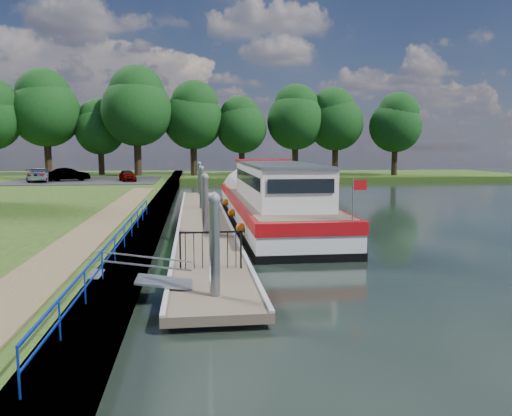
{
  "coord_description": "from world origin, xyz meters",
  "views": [
    {
      "loc": [
        -0.48,
        -12.43,
        4.01
      ],
      "look_at": [
        2.21,
        8.95,
        1.4
      ],
      "focal_mm": 35.0,
      "sensor_mm": 36.0,
      "label": 1
    }
  ],
  "objects": [
    {
      "name": "ground",
      "position": [
        0.0,
        0.0,
        0.0
      ],
      "size": [
        160.0,
        160.0,
        0.0
      ],
      "primitive_type": "plane",
      "color": "black",
      "rests_on": "ground"
    },
    {
      "name": "bank_edge",
      "position": [
        -2.55,
        15.0,
        0.39
      ],
      "size": [
        1.1,
        90.0,
        0.78
      ],
      "primitive_type": "cube",
      "color": "#473D2D",
      "rests_on": "ground"
    },
    {
      "name": "blue_fence",
      "position": [
        -2.75,
        3.0,
        1.31
      ],
      "size": [
        0.04,
        18.04,
        0.72
      ],
      "color": "#0C2DBF",
      "rests_on": "riverbank"
    },
    {
      "name": "mooring_piles",
      "position": [
        0.0,
        13.0,
        1.28
      ],
      "size": [
        0.3,
        27.3,
        3.55
      ],
      "color": "gray",
      "rests_on": "ground"
    },
    {
      "name": "barge",
      "position": [
        3.6,
        14.65,
        1.09
      ],
      "size": [
        4.36,
        21.15,
        4.78
      ],
      "color": "black",
      "rests_on": "ground"
    },
    {
      "name": "gangway",
      "position": [
        -1.85,
        0.5,
        0.63
      ],
      "size": [
        2.58,
        1.0,
        0.92
      ],
      "color": "#A5A8AD",
      "rests_on": "ground"
    },
    {
      "name": "footpath",
      "position": [
        -4.4,
        8.0,
        0.8
      ],
      "size": [
        1.6,
        40.0,
        0.05
      ],
      "primitive_type": "cube",
      "color": "brown",
      "rests_on": "riverbank"
    },
    {
      "name": "far_bank",
      "position": [
        12.0,
        52.0,
        0.3
      ],
      "size": [
        60.0,
        18.0,
        0.6
      ],
      "primitive_type": "cube",
      "color": "#263F12",
      "rests_on": "ground"
    },
    {
      "name": "gate_panel",
      "position": [
        -0.0,
        2.2,
        1.15
      ],
      "size": [
        1.85,
        0.05,
        1.15
      ],
      "color": "black",
      "rests_on": "ground"
    },
    {
      "name": "car_a",
      "position": [
        -6.76,
        36.57,
        1.37
      ],
      "size": [
        2.13,
        3.4,
        1.08
      ],
      "primitive_type": "imported",
      "rotation": [
        0.0,
        0.0,
        0.29
      ],
      "color": "#999999",
      "rests_on": "carpark"
    },
    {
      "name": "car_b",
      "position": [
        -12.39,
        37.55,
        1.45
      ],
      "size": [
        3.97,
        2.67,
        1.24
      ],
      "primitive_type": "imported",
      "rotation": [
        0.0,
        0.0,
        1.97
      ],
      "color": "#999999",
      "rests_on": "carpark"
    },
    {
      "name": "carpark",
      "position": [
        -11.0,
        38.0,
        0.81
      ],
      "size": [
        14.0,
        12.0,
        0.06
      ],
      "primitive_type": "cube",
      "color": "black",
      "rests_on": "riverbank"
    },
    {
      "name": "pontoon",
      "position": [
        0.0,
        13.0,
        0.18
      ],
      "size": [
        2.5,
        30.0,
        0.56
      ],
      "color": "brown",
      "rests_on": "ground"
    },
    {
      "name": "car_c",
      "position": [
        -14.83,
        36.75,
        1.48
      ],
      "size": [
        2.23,
        4.59,
        1.29
      ],
      "primitive_type": "imported",
      "rotation": [
        0.0,
        0.0,
        3.24
      ],
      "color": "#999999",
      "rests_on": "carpark"
    },
    {
      "name": "horizon_trees",
      "position": [
        -1.61,
        48.68,
        7.95
      ],
      "size": [
        54.38,
        10.03,
        12.87
      ],
      "color": "#332316",
      "rests_on": "ground"
    }
  ]
}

